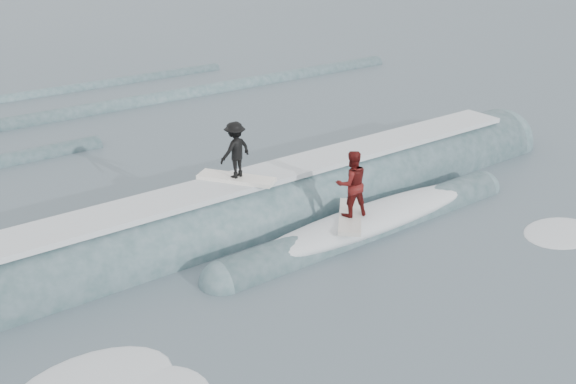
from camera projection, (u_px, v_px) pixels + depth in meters
ground at (421, 313)px, 13.21m from camera, size 160.00×160.00×0.00m
breaking_wave at (278, 217)px, 17.26m from camera, size 22.41×4.02×2.48m
surfer_black at (235, 154)px, 16.04m from camera, size 1.60×1.95×1.55m
surfer_red at (351, 187)px, 15.74m from camera, size 1.75×1.85×1.79m
whitewater at (410, 362)px, 11.76m from camera, size 14.45×8.29×0.10m
far_swells at (33, 126)px, 24.79m from camera, size 39.36×8.65×0.80m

